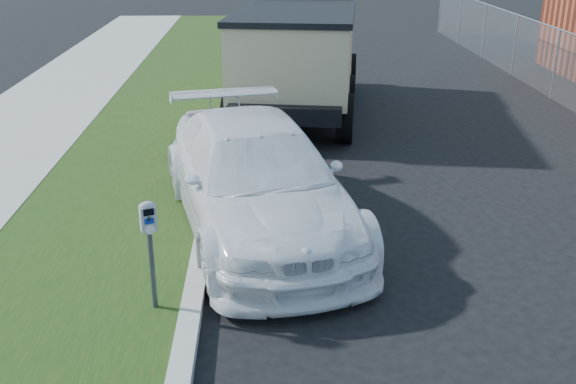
{
  "coord_description": "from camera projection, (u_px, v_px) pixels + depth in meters",
  "views": [
    {
      "loc": [
        -1.75,
        -7.3,
        4.3
      ],
      "look_at": [
        -1.4,
        1.0,
        1.0
      ],
      "focal_mm": 42.0,
      "sensor_mm": 36.0,
      "label": 1
    }
  ],
  "objects": [
    {
      "name": "parking_meter",
      "position": [
        149.0,
        232.0,
        7.55
      ],
      "size": [
        0.22,
        0.18,
        1.34
      ],
      "rotation": [
        0.0,
        0.0,
        0.35
      ],
      "color": "#3F4247",
      "rests_on": "ground"
    },
    {
      "name": "dump_truck",
      "position": [
        300.0,
        48.0,
        16.44
      ],
      "size": [
        3.55,
        7.1,
        2.67
      ],
      "rotation": [
        0.0,
        0.0,
        -0.15
      ],
      "color": "black",
      "rests_on": "ground"
    },
    {
      "name": "streetside",
      "position": [
        7.0,
        230.0,
        10.05
      ],
      "size": [
        6.12,
        50.0,
        0.15
      ],
      "color": "gray",
      "rests_on": "ground"
    },
    {
      "name": "white_wagon",
      "position": [
        258.0,
        177.0,
        10.02
      ],
      "size": [
        3.47,
        5.94,
        1.62
      ],
      "primitive_type": "imported",
      "rotation": [
        0.0,
        0.0,
        0.23
      ],
      "color": "white",
      "rests_on": "ground"
    },
    {
      "name": "ground",
      "position": [
        403.0,
        294.0,
        8.44
      ],
      "size": [
        120.0,
        120.0,
        0.0
      ],
      "primitive_type": "plane",
      "color": "black",
      "rests_on": "ground"
    }
  ]
}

